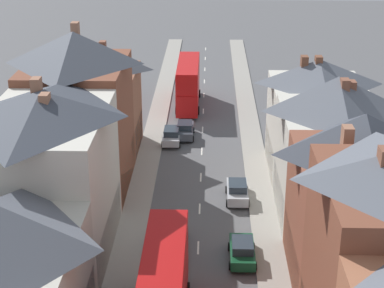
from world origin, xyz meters
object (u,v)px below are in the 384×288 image
(double_decker_bus_mid_street, at_px, (188,83))
(car_near_blue, at_px, (172,135))
(car_parked_left_a, at_px, (185,130))
(car_parked_right_a, at_px, (242,250))
(car_mid_white, at_px, (173,239))
(car_parked_left_b, at_px, (237,191))

(double_decker_bus_mid_street, xyz_separation_m, car_near_blue, (-1.29, -11.62, -2.00))
(car_near_blue, distance_m, car_parked_left_a, 2.01)
(car_parked_right_a, relative_size, car_mid_white, 0.88)
(car_parked_left_a, distance_m, car_parked_right_a, 23.82)
(car_parked_left_a, distance_m, car_parked_left_b, 14.88)
(double_decker_bus_mid_street, height_order, car_parked_left_b, double_decker_bus_mid_street)
(double_decker_bus_mid_street, bearing_deg, car_parked_right_a, -81.64)
(car_near_blue, height_order, car_parked_left_b, car_parked_left_b)
(double_decker_bus_mid_street, bearing_deg, car_near_blue, -96.34)
(double_decker_bus_mid_street, relative_size, car_parked_left_b, 2.67)
(double_decker_bus_mid_street, xyz_separation_m, car_parked_right_a, (4.91, -33.40, -2.00))
(car_parked_left_a, relative_size, car_mid_white, 0.89)
(car_parked_left_b, bearing_deg, car_mid_white, -122.02)
(car_near_blue, relative_size, car_parked_left_b, 1.06)
(double_decker_bus_mid_street, bearing_deg, car_parked_left_b, -78.51)
(car_parked_left_a, bearing_deg, double_decker_bus_mid_street, 90.05)
(car_parked_left_b, relative_size, car_mid_white, 0.89)
(car_near_blue, height_order, car_mid_white, same)
(double_decker_bus_mid_street, bearing_deg, car_parked_left_a, -89.95)
(double_decker_bus_mid_street, bearing_deg, car_mid_white, -89.98)
(car_near_blue, relative_size, car_parked_right_a, 1.07)
(car_parked_left_a, relative_size, car_parked_right_a, 1.00)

